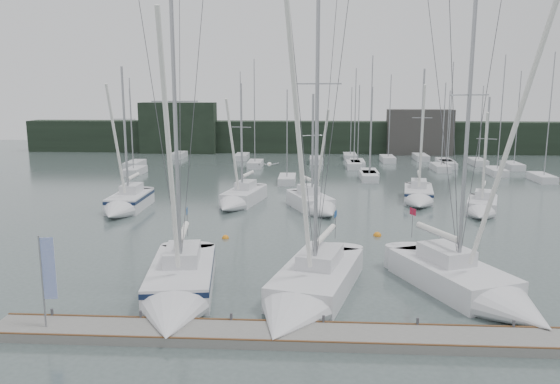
{
  "coord_description": "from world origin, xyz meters",
  "views": [
    {
      "loc": [
        1.46,
        -26.1,
        10.33
      ],
      "look_at": [
        -0.42,
        5.0,
        4.35
      ],
      "focal_mm": 35.0,
      "sensor_mm": 36.0,
      "label": 1
    }
  ],
  "objects_px": {
    "sailboat_mid_e": "(481,209)",
    "buoy_b": "(377,236)",
    "sailboat_near_left": "(178,291)",
    "sailboat_mid_b": "(238,200)",
    "sailboat_near_right": "(479,290)",
    "sailboat_near_center": "(305,295)",
    "dock_banner": "(46,273)",
    "buoy_c": "(178,228)",
    "sailboat_mid_c": "(316,205)",
    "buoy_a": "(225,238)",
    "sailboat_mid_d": "(419,197)",
    "sailboat_mid_a": "(125,204)"
  },
  "relations": [
    {
      "from": "sailboat_mid_c",
      "to": "buoy_b",
      "type": "distance_m",
      "value": 8.37
    },
    {
      "from": "sailboat_mid_b",
      "to": "sailboat_mid_d",
      "type": "xyz_separation_m",
      "value": [
        16.19,
        2.27,
        0.02
      ]
    },
    {
      "from": "sailboat_near_left",
      "to": "buoy_b",
      "type": "xyz_separation_m",
      "value": [
        11.07,
        13.01,
        -0.65
      ]
    },
    {
      "from": "sailboat_near_right",
      "to": "buoy_a",
      "type": "height_order",
      "value": "sailboat_near_right"
    },
    {
      "from": "sailboat_mid_a",
      "to": "buoy_a",
      "type": "distance_m",
      "value": 12.39
    },
    {
      "from": "sailboat_near_right",
      "to": "dock_banner",
      "type": "bearing_deg",
      "value": 170.11
    },
    {
      "from": "sailboat_mid_e",
      "to": "sailboat_near_left",
      "type": "bearing_deg",
      "value": -116.55
    },
    {
      "from": "sailboat_near_center",
      "to": "sailboat_near_left",
      "type": "bearing_deg",
      "value": -165.56
    },
    {
      "from": "sailboat_mid_b",
      "to": "sailboat_mid_c",
      "type": "height_order",
      "value": "sailboat_mid_b"
    },
    {
      "from": "buoy_c",
      "to": "sailboat_near_center",
      "type": "bearing_deg",
      "value": -55.79
    },
    {
      "from": "sailboat_near_right",
      "to": "sailboat_mid_e",
      "type": "xyz_separation_m",
      "value": [
        5.75,
        19.07,
        -0.1
      ]
    },
    {
      "from": "sailboat_mid_c",
      "to": "sailboat_mid_d",
      "type": "height_order",
      "value": "sailboat_mid_d"
    },
    {
      "from": "sailboat_mid_b",
      "to": "buoy_b",
      "type": "relative_size",
      "value": 20.21
    },
    {
      "from": "sailboat_mid_a",
      "to": "buoy_a",
      "type": "height_order",
      "value": "sailboat_mid_a"
    },
    {
      "from": "sailboat_mid_d",
      "to": "buoy_a",
      "type": "relative_size",
      "value": 26.18
    },
    {
      "from": "sailboat_near_right",
      "to": "sailboat_mid_c",
      "type": "distance_m",
      "value": 20.72
    },
    {
      "from": "sailboat_near_center",
      "to": "buoy_c",
      "type": "xyz_separation_m",
      "value": [
        -9.68,
        14.23,
        -0.59
      ]
    },
    {
      "from": "sailboat_mid_a",
      "to": "sailboat_near_left",
      "type": "bearing_deg",
      "value": -65.09
    },
    {
      "from": "sailboat_mid_a",
      "to": "sailboat_mid_b",
      "type": "distance_m",
      "value": 9.64
    },
    {
      "from": "sailboat_near_right",
      "to": "buoy_b",
      "type": "bearing_deg",
      "value": 82.65
    },
    {
      "from": "sailboat_near_left",
      "to": "sailboat_mid_d",
      "type": "xyz_separation_m",
      "value": [
        16.07,
        24.47,
        -0.06
      ]
    },
    {
      "from": "sailboat_mid_b",
      "to": "sailboat_mid_e",
      "type": "relative_size",
      "value": 1.11
    },
    {
      "from": "buoy_a",
      "to": "buoy_c",
      "type": "distance_m",
      "value": 4.68
    },
    {
      "from": "sailboat_mid_a",
      "to": "buoy_c",
      "type": "height_order",
      "value": "sailboat_mid_a"
    },
    {
      "from": "sailboat_mid_a",
      "to": "buoy_a",
      "type": "bearing_deg",
      "value": -38.81
    },
    {
      "from": "sailboat_near_center",
      "to": "buoy_b",
      "type": "bearing_deg",
      "value": 84.26
    },
    {
      "from": "sailboat_mid_c",
      "to": "sailboat_mid_d",
      "type": "relative_size",
      "value": 0.83
    },
    {
      "from": "sailboat_near_left",
      "to": "dock_banner",
      "type": "bearing_deg",
      "value": -148.49
    },
    {
      "from": "sailboat_mid_b",
      "to": "buoy_a",
      "type": "height_order",
      "value": "sailboat_mid_b"
    },
    {
      "from": "buoy_b",
      "to": "dock_banner",
      "type": "distance_m",
      "value": 23.06
    },
    {
      "from": "sailboat_mid_a",
      "to": "buoy_a",
      "type": "xyz_separation_m",
      "value": [
        9.75,
        -7.61,
        -0.65
      ]
    },
    {
      "from": "sailboat_near_right",
      "to": "dock_banner",
      "type": "xyz_separation_m",
      "value": [
        -19.15,
        -4.75,
        2.13
      ]
    },
    {
      "from": "sailboat_near_center",
      "to": "sailboat_mid_a",
      "type": "bearing_deg",
      "value": 143.51
    },
    {
      "from": "sailboat_mid_a",
      "to": "sailboat_mid_b",
      "type": "height_order",
      "value": "sailboat_mid_a"
    },
    {
      "from": "buoy_b",
      "to": "dock_banner",
      "type": "xyz_separation_m",
      "value": [
        -15.6,
        -16.76,
        2.75
      ]
    },
    {
      "from": "sailboat_near_center",
      "to": "sailboat_mid_e",
      "type": "distance_m",
      "value": 24.66
    },
    {
      "from": "sailboat_mid_a",
      "to": "dock_banner",
      "type": "distance_m",
      "value": 23.66
    },
    {
      "from": "sailboat_mid_e",
      "to": "buoy_a",
      "type": "relative_size",
      "value": 21.12
    },
    {
      "from": "sailboat_near_left",
      "to": "sailboat_mid_a",
      "type": "relative_size",
      "value": 1.27
    },
    {
      "from": "buoy_b",
      "to": "buoy_c",
      "type": "bearing_deg",
      "value": 175.44
    },
    {
      "from": "dock_banner",
      "to": "sailboat_mid_b",
      "type": "bearing_deg",
      "value": 70.45
    },
    {
      "from": "sailboat_mid_a",
      "to": "sailboat_mid_c",
      "type": "relative_size",
      "value": 1.22
    },
    {
      "from": "sailboat_mid_b",
      "to": "sailboat_mid_e",
      "type": "distance_m",
      "value": 20.6
    },
    {
      "from": "sailboat_near_center",
      "to": "sailboat_mid_d",
      "type": "height_order",
      "value": "sailboat_near_center"
    },
    {
      "from": "sailboat_near_right",
      "to": "sailboat_mid_d",
      "type": "height_order",
      "value": "sailboat_near_right"
    },
    {
      "from": "sailboat_mid_d",
      "to": "dock_banner",
      "type": "distance_m",
      "value": 35.0
    },
    {
      "from": "sailboat_near_center",
      "to": "buoy_a",
      "type": "xyz_separation_m",
      "value": [
        -5.7,
        11.77,
        -0.59
      ]
    },
    {
      "from": "sailboat_mid_a",
      "to": "sailboat_mid_c",
      "type": "height_order",
      "value": "sailboat_mid_a"
    },
    {
      "from": "sailboat_mid_e",
      "to": "buoy_b",
      "type": "xyz_separation_m",
      "value": [
        -9.3,
        -7.07,
        -0.52
      ]
    },
    {
      "from": "sailboat_near_left",
      "to": "sailboat_mid_d",
      "type": "distance_m",
      "value": 29.27
    }
  ]
}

